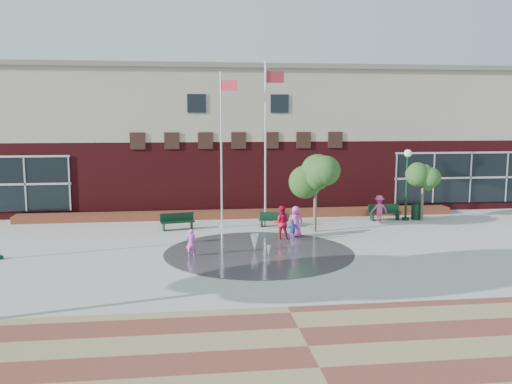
{
  "coord_description": "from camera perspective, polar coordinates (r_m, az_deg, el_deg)",
  "views": [
    {
      "loc": [
        -3.04,
        -20.25,
        5.99
      ],
      "look_at": [
        0.0,
        4.0,
        2.6
      ],
      "focal_mm": 38.0,
      "sensor_mm": 36.0,
      "label": 1
    }
  ],
  "objects": [
    {
      "name": "adult_pink",
      "position": [
        27.27,
        4.19,
        -3.13
      ],
      "size": [
        0.8,
        0.54,
        1.57
      ],
      "primitive_type": "imported",
      "rotation": [
        0.0,
        0.0,
        3.08
      ],
      "color": "#E549B5",
      "rests_on": "ground"
    },
    {
      "name": "bench_mid",
      "position": [
        29.68,
        1.89,
        -3.24
      ],
      "size": [
        1.66,
        0.89,
        0.81
      ],
      "rotation": [
        0.0,
        0.0,
        -0.3
      ],
      "color": "black",
      "rests_on": "ground"
    },
    {
      "name": "paver_band",
      "position": [
        14.86,
        5.49,
        -15.9
      ],
      "size": [
        46.0,
        6.0,
        0.01
      ],
      "primitive_type": "cube",
      "color": "brown",
      "rests_on": "ground"
    },
    {
      "name": "person_bench",
      "position": [
        31.74,
        12.83,
        -1.75
      ],
      "size": [
        1.03,
        0.62,
        1.57
      ],
      "primitive_type": "imported",
      "rotation": [
        0.0,
        0.0,
        3.18
      ],
      "color": "#D74080",
      "rests_on": "ground"
    },
    {
      "name": "ground",
      "position": [
        21.34,
        1.35,
        -8.41
      ],
      "size": [
        120.0,
        120.0,
        0.0
      ],
      "primitive_type": "plane",
      "color": "#666056",
      "rests_on": "ground"
    },
    {
      "name": "water_jet_a",
      "position": [
        24.45,
        -0.15,
        -6.29
      ],
      "size": [
        0.39,
        0.39,
        0.76
      ],
      "primitive_type": "cone",
      "rotation": [
        3.14,
        0.0,
        0.0
      ],
      "color": "white",
      "rests_on": "ground"
    },
    {
      "name": "bench_left",
      "position": [
        29.23,
        -8.25,
        -3.43
      ],
      "size": [
        1.86,
        0.83,
        0.9
      ],
      "rotation": [
        0.0,
        0.0,
        0.19
      ],
      "color": "black",
      "rests_on": "ground"
    },
    {
      "name": "splash_pad",
      "position": [
        24.2,
        0.3,
        -6.42
      ],
      "size": [
        8.4,
        8.4,
        0.01
      ],
      "primitive_type": "cylinder",
      "color": "#383A3D",
      "rests_on": "ground"
    },
    {
      "name": "water_jet_b",
      "position": [
        23.71,
        1.33,
        -6.74
      ],
      "size": [
        0.19,
        0.19,
        0.43
      ],
      "primitive_type": "cone",
      "rotation": [
        3.14,
        0.0,
        0.0
      ],
      "color": "white",
      "rests_on": "ground"
    },
    {
      "name": "child_splash",
      "position": [
        23.59,
        -6.84,
        -5.33
      ],
      "size": [
        0.45,
        0.3,
        1.23
      ],
      "primitive_type": "imported",
      "rotation": [
        0.0,
        0.0,
        3.13
      ],
      "color": "#F257C2",
      "rests_on": "ground"
    },
    {
      "name": "bench_right",
      "position": [
        32.5,
        13.39,
        -2.4
      ],
      "size": [
        1.87,
        0.55,
        0.93
      ],
      "rotation": [
        0.0,
        0.0,
        0.02
      ],
      "color": "black",
      "rests_on": "ground"
    },
    {
      "name": "flower_bed",
      "position": [
        32.55,
        -1.67,
        -2.71
      ],
      "size": [
        26.0,
        1.2,
        0.4
      ],
      "primitive_type": "cube",
      "color": "#A30626",
      "rests_on": "ground"
    },
    {
      "name": "tree_mid",
      "position": [
        28.22,
        6.3,
        1.89
      ],
      "size": [
        2.49,
        2.49,
        4.2
      ],
      "color": "#4C4231",
      "rests_on": "ground"
    },
    {
      "name": "tree_small_right",
      "position": [
        32.69,
        17.18,
        1.16
      ],
      "size": [
        1.89,
        1.89,
        3.23
      ],
      "color": "#4C4231",
      "rests_on": "ground"
    },
    {
      "name": "child_blue",
      "position": [
        26.34,
        3.86,
        -4.04
      ],
      "size": [
        0.66,
        0.32,
        1.1
      ],
      "primitive_type": "imported",
      "rotation": [
        0.0,
        0.0,
        3.22
      ],
      "color": "#3973C2",
      "rests_on": "ground"
    },
    {
      "name": "plaza_concrete",
      "position": [
        25.16,
        0.0,
        -5.86
      ],
      "size": [
        46.0,
        18.0,
        0.01
      ],
      "primitive_type": "cube",
      "color": "#A8A8A0",
      "rests_on": "ground"
    },
    {
      "name": "flagpole_left",
      "position": [
        29.05,
        -3.59,
        5.25
      ],
      "size": [
        0.92,
        0.43,
        8.36
      ],
      "rotation": [
        0.0,
        0.0,
        -0.39
      ],
      "color": "silver",
      "rests_on": "ground"
    },
    {
      "name": "trash_can",
      "position": [
        33.17,
        16.51,
        -1.96
      ],
      "size": [
        0.6,
        0.6,
        0.99
      ],
      "color": "black",
      "rests_on": "ground"
    },
    {
      "name": "library_building",
      "position": [
        37.88,
        -2.55,
        5.85
      ],
      "size": [
        44.4,
        10.4,
        9.2
      ],
      "color": "#490E12",
      "rests_on": "ground"
    },
    {
      "name": "flagpole_right",
      "position": [
        29.46,
        1.1,
        5.96
      ],
      "size": [
        1.1,
        0.19,
        8.94
      ],
      "rotation": [
        0.0,
        0.0,
        0.08
      ],
      "color": "silver",
      "rests_on": "ground"
    },
    {
      "name": "adult_red",
      "position": [
        26.66,
        2.67,
        -3.24
      ],
      "size": [
        0.87,
        0.71,
        1.69
      ],
      "primitive_type": "imported",
      "rotation": [
        0.0,
        0.0,
        3.05
      ],
      "color": "red",
      "rests_on": "ground"
    },
    {
      "name": "lamp_right",
      "position": [
        32.49,
        15.61,
        1.57
      ],
      "size": [
        0.44,
        0.44,
        4.14
      ],
      "color": "black",
      "rests_on": "ground"
    }
  ]
}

